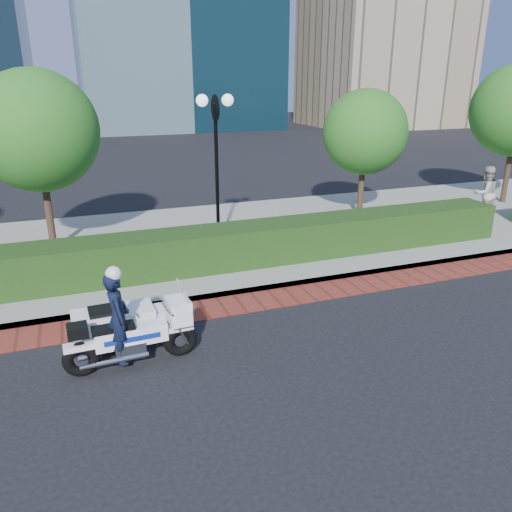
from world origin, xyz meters
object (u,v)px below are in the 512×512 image
object	(u,v)px
police_motorcycle	(122,325)
pedestrian	(485,193)
tree_b	(37,131)
lamppost	(216,148)
tree_c	(365,132)

from	to	relation	value
police_motorcycle	pedestrian	distance (m)	13.41
tree_b	police_motorcycle	size ratio (longest dim) A/B	2.09
lamppost	tree_c	distance (m)	5.65
tree_c	police_motorcycle	distance (m)	11.10
police_motorcycle	pedestrian	world-z (taller)	pedestrian
pedestrian	tree_b	bearing A→B (deg)	-4.02
police_motorcycle	tree_b	bearing A→B (deg)	98.50
lamppost	pedestrian	size ratio (longest dim) A/B	2.30
tree_c	police_motorcycle	world-z (taller)	tree_c
police_motorcycle	pedestrian	size ratio (longest dim) A/B	1.27
lamppost	tree_b	distance (m)	4.71
tree_b	pedestrian	xyz separation A→B (m)	(13.80, -1.72, -2.37)
lamppost	police_motorcycle	world-z (taller)	lamppost
lamppost	tree_b	world-z (taller)	tree_b
police_motorcycle	lamppost	bearing A→B (deg)	54.78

